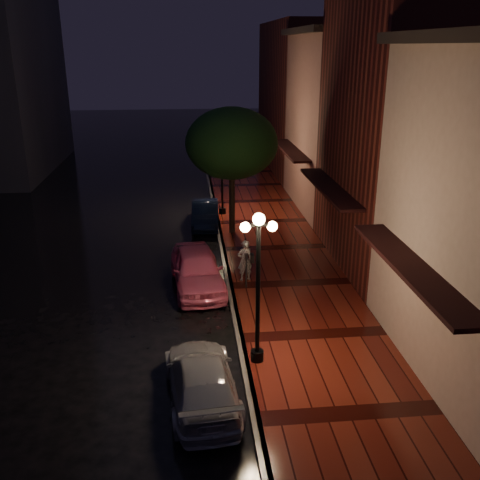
# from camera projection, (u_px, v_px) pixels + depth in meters

# --- Properties ---
(ground) EXTENTS (120.00, 120.00, 0.00)m
(ground) POSITION_uv_depth(u_px,v_px,m) (230.00, 289.00, 19.68)
(ground) COLOR black
(ground) RESTS_ON ground
(sidewalk) EXTENTS (4.50, 60.00, 0.15)m
(sidewalk) POSITION_uv_depth(u_px,v_px,m) (290.00, 285.00, 19.87)
(sidewalk) COLOR #41100B
(sidewalk) RESTS_ON ground
(curb) EXTENTS (0.25, 60.00, 0.15)m
(curb) POSITION_uv_depth(u_px,v_px,m) (230.00, 288.00, 19.65)
(curb) COLOR #595451
(curb) RESTS_ON ground
(storefront_mid) EXTENTS (5.00, 8.00, 11.00)m
(storefront_mid) POSITION_uv_depth(u_px,v_px,m) (408.00, 128.00, 20.32)
(storefront_mid) COLOR #511914
(storefront_mid) RESTS_ON ground
(storefront_far) EXTENTS (5.00, 8.00, 9.00)m
(storefront_far) POSITION_uv_depth(u_px,v_px,m) (346.00, 125.00, 28.15)
(storefront_far) COLOR #8C5951
(storefront_far) RESTS_ON ground
(storefront_extra) EXTENTS (5.00, 12.00, 10.00)m
(storefront_extra) POSITION_uv_depth(u_px,v_px,m) (306.00, 98.00, 37.32)
(storefront_extra) COLOR #511914
(storefront_extra) RESTS_ON ground
(streetlamp_near) EXTENTS (0.96, 0.36, 4.31)m
(streetlamp_near) POSITION_uv_depth(u_px,v_px,m) (258.00, 280.00, 14.15)
(streetlamp_near) COLOR black
(streetlamp_near) RESTS_ON sidewalk
(streetlamp_far) EXTENTS (0.96, 0.36, 4.31)m
(streetlamp_far) POSITION_uv_depth(u_px,v_px,m) (222.00, 168.00, 27.24)
(streetlamp_far) COLOR black
(streetlamp_far) RESTS_ON sidewalk
(street_tree) EXTENTS (4.16, 4.16, 5.80)m
(street_tree) POSITION_uv_depth(u_px,v_px,m) (232.00, 146.00, 23.88)
(street_tree) COLOR black
(street_tree) RESTS_ON sidewalk
(pink_car) EXTENTS (2.16, 4.50, 1.48)m
(pink_car) POSITION_uv_depth(u_px,v_px,m) (197.00, 269.00, 19.56)
(pink_car) COLOR #F2638A
(pink_car) RESTS_ON ground
(navy_car) EXTENTS (1.48, 3.76, 1.22)m
(navy_car) POSITION_uv_depth(u_px,v_px,m) (205.00, 214.00, 26.43)
(navy_car) COLOR black
(navy_car) RESTS_ON ground
(silver_car) EXTENTS (2.03, 4.27, 1.20)m
(silver_car) POSITION_uv_depth(u_px,v_px,m) (202.00, 380.00, 13.33)
(silver_car) COLOR #94939A
(silver_car) RESTS_ON ground
(woman_with_umbrella) EXTENTS (0.92, 0.94, 2.21)m
(woman_with_umbrella) POSITION_uv_depth(u_px,v_px,m) (245.00, 243.00, 19.63)
(woman_with_umbrella) COLOR white
(woman_with_umbrella) RESTS_ON sidewalk
(parking_meter) EXTENTS (0.13, 0.10, 1.31)m
(parking_meter) POSITION_uv_depth(u_px,v_px,m) (246.00, 267.00, 19.25)
(parking_meter) COLOR black
(parking_meter) RESTS_ON sidewalk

